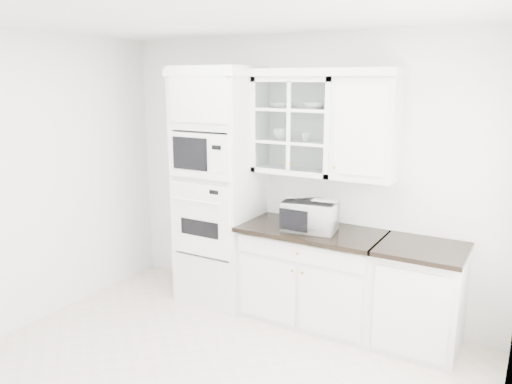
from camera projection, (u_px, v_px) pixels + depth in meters
The scene contains 12 objects.
room_shell at pixel (226, 147), 3.73m from camera, with size 4.00×3.50×2.70m.
oven_column at pixel (219, 188), 5.06m from camera, with size 0.76×0.68×2.40m.
base_cabinet_run at pixel (311, 274), 4.74m from camera, with size 1.32×0.67×0.92m.
extra_base_cabinet at pixel (419, 297), 4.25m from camera, with size 0.72×0.67×0.92m.
upper_cabinet_glass at pixel (297, 126), 4.67m from camera, with size 0.80×0.33×0.90m.
upper_cabinet_solid at pixel (367, 129), 4.34m from camera, with size 0.55×0.33×0.90m, color white.
crown_molding at pixel (286, 72), 4.60m from camera, with size 2.14×0.38×0.07m, color white.
countertop_microwave at pixel (310, 215), 4.56m from camera, with size 0.47×0.40×0.28m, color white.
bowl_a at pixel (282, 105), 4.71m from camera, with size 0.20×0.20×0.05m, color white.
bowl_b at pixel (314, 105), 4.56m from camera, with size 0.20×0.20×0.06m, color white.
cup_a at pixel (281, 134), 4.77m from camera, with size 0.14×0.14×0.11m, color white.
cup_b at pixel (306, 137), 4.63m from camera, with size 0.09×0.09×0.08m, color white.
Camera 1 is at (2.06, -2.67, 2.27)m, focal length 35.00 mm.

